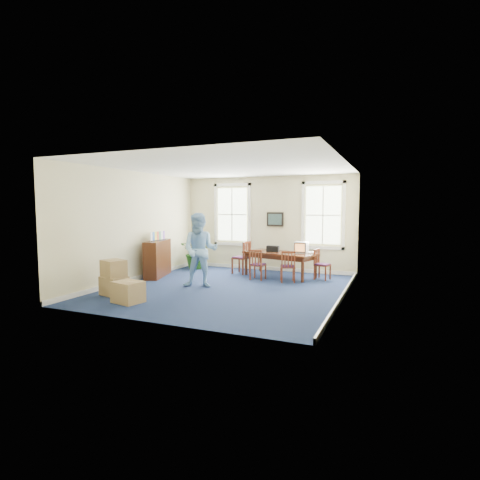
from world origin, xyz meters
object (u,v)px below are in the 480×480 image
at_px(potted_plant, 197,252).
at_px(cardboard_boxes, 124,276).
at_px(conference_table, 280,264).
at_px(chair_near_left, 258,264).
at_px(man, 200,250).
at_px(crt_tv, 301,247).
at_px(credenza, 158,258).

bearing_deg(potted_plant, cardboard_boxes, -86.14).
distance_m(conference_table, cardboard_boxes, 4.78).
relative_size(conference_table, chair_near_left, 2.44).
distance_m(man, potted_plant, 3.11).
relative_size(potted_plant, cardboard_boxes, 0.74).
bearing_deg(conference_table, crt_tv, 19.74).
distance_m(potted_plant, cardboard_boxes, 4.17).
bearing_deg(cardboard_boxes, potted_plant, 93.86).
relative_size(conference_table, cardboard_boxes, 1.39).
height_order(credenza, potted_plant, potted_plant).
bearing_deg(potted_plant, conference_table, -5.41).
height_order(man, credenza, man).
bearing_deg(crt_tv, man, -131.18).
distance_m(credenza, potted_plant, 1.82).
xyz_separation_m(credenza, potted_plant, (0.42, 1.77, 0.02)).
bearing_deg(crt_tv, conference_table, -174.41).
bearing_deg(chair_near_left, potted_plant, -19.50).
bearing_deg(crt_tv, credenza, -158.82).
xyz_separation_m(chair_near_left, cardboard_boxes, (-2.37, -3.10, -0.00)).
bearing_deg(cardboard_boxes, chair_near_left, 52.58).
height_order(conference_table, man, man).
distance_m(chair_near_left, cardboard_boxes, 3.90).
bearing_deg(potted_plant, crt_tv, -3.70).
bearing_deg(chair_near_left, crt_tv, -141.78).
xyz_separation_m(credenza, cardboard_boxes, (0.70, -2.39, -0.12)).
relative_size(chair_near_left, cardboard_boxes, 0.57).
bearing_deg(crt_tv, chair_near_left, -142.78).
bearing_deg(chair_near_left, man, 58.14).
distance_m(crt_tv, potted_plant, 3.79).
bearing_deg(conference_table, potted_plant, -170.07).
height_order(conference_table, crt_tv, crt_tv).
distance_m(conference_table, man, 2.87).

